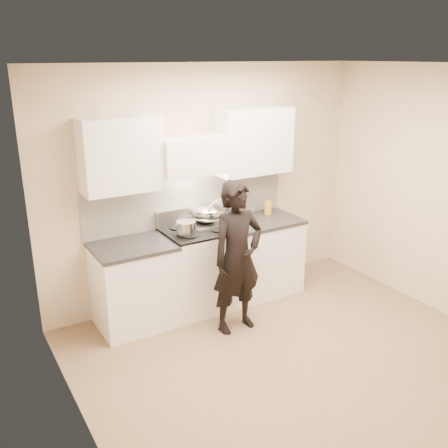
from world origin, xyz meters
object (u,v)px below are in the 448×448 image
object	(u,v)px
stove	(199,268)
wok	(208,212)
person	(237,258)
counter_right	(259,255)
utensil_crock	(231,211)

from	to	relation	value
stove	wok	xyz separation A→B (m)	(0.20, 0.14, 0.60)
wok	person	distance (m)	0.81
stove	person	bearing A→B (deg)	-79.46
counter_right	wok	bearing A→B (deg)	167.10
wok	person	world-z (taller)	person
stove	counter_right	size ratio (longest dim) A/B	1.04
wok	utensil_crock	world-z (taller)	wok
stove	person	world-z (taller)	person
counter_right	person	distance (m)	1.01
stove	wok	size ratio (longest dim) A/B	1.88
person	utensil_crock	bearing A→B (deg)	59.41
stove	person	xyz separation A→B (m)	(0.12, -0.62, 0.33)
utensil_crock	person	distance (m)	0.94
counter_right	wok	distance (m)	0.89
person	wok	bearing A→B (deg)	80.78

